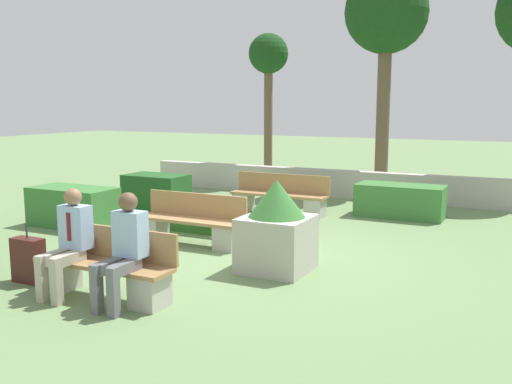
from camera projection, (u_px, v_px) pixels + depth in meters
ground_plane at (254, 253)px, 9.04m from camera, size 60.00×60.00×0.00m
perimeter_wall at (359, 185)px, 14.10m from camera, size 11.79×0.30×0.69m
bench_front at (105, 271)px, 6.96m from camera, size 1.86×0.49×0.84m
bench_left_side at (191, 225)px, 9.58m from camera, size 1.92×0.48×0.84m
bench_right_side at (279, 198)px, 12.22m from camera, size 2.14×0.49×0.84m
person_seated_man at (69, 238)px, 6.97m from camera, size 0.38×0.63×1.33m
person_seated_woman at (124, 245)px, 6.59m from camera, size 0.38×0.63×1.34m
hedge_block_near_left at (201, 215)px, 10.62m from camera, size 1.60×0.61×0.58m
hedge_block_near_right at (400, 201)px, 11.88m from camera, size 1.79×0.82×0.68m
hedge_block_mid_left at (73, 207)px, 10.98m from camera, size 1.69×0.84×0.75m
hedge_block_far_left at (156, 193)px, 12.39m from camera, size 1.33×0.80×0.82m
planter_corner_left at (277, 228)px, 8.04m from camera, size 0.93×0.93×1.30m
suitcase at (28, 260)px, 7.54m from camera, size 0.45×0.21×0.80m
tree_leftmost at (268, 63)px, 16.10m from camera, size 1.12×1.12×4.30m
tree_center_left at (386, 17)px, 14.51m from camera, size 2.12×2.12×5.72m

